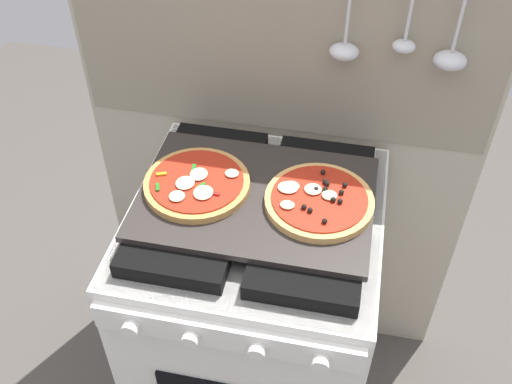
{
  "coord_description": "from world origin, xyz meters",
  "views": [
    {
      "loc": [
        0.2,
        -0.97,
        1.86
      ],
      "look_at": [
        0.0,
        0.0,
        0.93
      ],
      "focal_mm": 41.81,
      "sensor_mm": 36.0,
      "label": 1
    }
  ],
  "objects_px": {
    "baking_tray": "(256,198)",
    "stove": "(256,315)",
    "pizza_right": "(318,200)",
    "pizza_left": "(197,184)"
  },
  "relations": [
    {
      "from": "stove",
      "to": "pizza_right",
      "type": "distance_m",
      "value": 0.5
    },
    {
      "from": "stove",
      "to": "baking_tray",
      "type": "bearing_deg",
      "value": 90.0
    },
    {
      "from": "baking_tray",
      "to": "pizza_left",
      "type": "bearing_deg",
      "value": -178.64
    },
    {
      "from": "stove",
      "to": "baking_tray",
      "type": "distance_m",
      "value": 0.46
    },
    {
      "from": "stove",
      "to": "pizza_right",
      "type": "relative_size",
      "value": 3.63
    },
    {
      "from": "pizza_left",
      "to": "baking_tray",
      "type": "bearing_deg",
      "value": 1.36
    },
    {
      "from": "stove",
      "to": "pizza_right",
      "type": "xyz_separation_m",
      "value": [
        0.14,
        0.0,
        0.48
      ]
    },
    {
      "from": "stove",
      "to": "pizza_right",
      "type": "height_order",
      "value": "pizza_right"
    },
    {
      "from": "baking_tray",
      "to": "stove",
      "type": "bearing_deg",
      "value": -90.0
    },
    {
      "from": "stove",
      "to": "pizza_left",
      "type": "xyz_separation_m",
      "value": [
        -0.14,
        -0.0,
        0.48
      ]
    }
  ]
}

